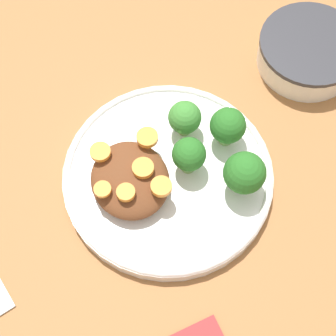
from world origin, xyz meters
TOP-DOWN VIEW (x-y plane):
  - ground_plane at (0.00, 0.00)m, footprint 4.00×4.00m
  - plate at (0.00, 0.00)m, footprint 0.24×0.24m
  - dip_bowl at (0.10, -0.22)m, footprint 0.13×0.13m
  - stew_mound at (0.00, 0.04)m, footprint 0.09×0.08m
  - broccoli_floret_0 at (0.00, -0.02)m, footprint 0.04×0.04m
  - broccoli_floret_1 at (0.05, -0.04)m, footprint 0.04×0.04m
  - broccoli_floret_2 at (0.02, -0.08)m, footprint 0.04×0.04m
  - broccoli_floret_3 at (-0.04, -0.07)m, footprint 0.05×0.05m
  - carrot_slice_0 at (-0.01, 0.07)m, footprint 0.02×0.02m
  - carrot_slice_1 at (-0.03, 0.02)m, footprint 0.02×0.02m
  - carrot_slice_2 at (0.03, 0.06)m, footprint 0.02×0.02m
  - carrot_slice_3 at (-0.00, 0.03)m, footprint 0.02×0.02m
  - carrot_slice_4 at (-0.02, 0.05)m, footprint 0.02×0.02m
  - carrot_slice_5 at (0.03, 0.01)m, footprint 0.02×0.02m

SIDE VIEW (x-z plane):
  - ground_plane at x=0.00m, z-range 0.00..0.00m
  - plate at x=0.00m, z-range 0.00..0.02m
  - dip_bowl at x=0.10m, z-range 0.00..0.04m
  - stew_mound at x=0.00m, z-range 0.02..0.05m
  - broccoli_floret_1 at x=0.05m, z-range 0.02..0.07m
  - broccoli_floret_0 at x=0.00m, z-range 0.02..0.07m
  - broccoli_floret_2 at x=0.02m, z-range 0.02..0.07m
  - carrot_slice_0 at x=-0.01m, z-range 0.05..0.05m
  - carrot_slice_2 at x=0.03m, z-range 0.05..0.05m
  - carrot_slice_4 at x=-0.02m, z-range 0.05..0.05m
  - carrot_slice_5 at x=0.03m, z-range 0.05..0.05m
  - carrot_slice_3 at x=0.00m, z-range 0.05..0.05m
  - carrot_slice_1 at x=-0.03m, z-range 0.05..0.05m
  - broccoli_floret_3 at x=-0.04m, z-range 0.02..0.08m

